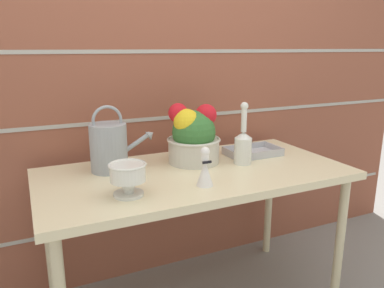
% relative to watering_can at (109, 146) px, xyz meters
% --- Properties ---
extents(brick_wall, '(3.60, 0.08, 2.20)m').
position_rel_watering_can_xyz_m(brick_wall, '(0.36, 0.29, 0.24)').
color(brick_wall, brown).
rests_on(brick_wall, ground_plane).
extents(patio_table, '(1.44, 0.71, 0.74)m').
position_rel_watering_can_xyz_m(patio_table, '(0.36, -0.17, -0.18)').
color(patio_table, beige).
rests_on(patio_table, ground_plane).
extents(watering_can, '(0.32, 0.17, 0.31)m').
position_rel_watering_can_xyz_m(watering_can, '(0.00, 0.00, 0.00)').
color(watering_can, '#93999E').
rests_on(watering_can, patio_table).
extents(crystal_pedestal_bowl, '(0.15, 0.15, 0.13)m').
position_rel_watering_can_xyz_m(crystal_pedestal_bowl, '(-0.01, -0.34, -0.03)').
color(crystal_pedestal_bowl, silver).
rests_on(crystal_pedestal_bowl, patio_table).
extents(flower_planter, '(0.27, 0.27, 0.30)m').
position_rel_watering_can_xyz_m(flower_planter, '(0.41, -0.04, 0.02)').
color(flower_planter, beige).
rests_on(flower_planter, patio_table).
extents(glass_decanter, '(0.09, 0.09, 0.31)m').
position_rel_watering_can_xyz_m(glass_decanter, '(0.62, -0.16, -0.02)').
color(glass_decanter, silver).
rests_on(glass_decanter, patio_table).
extents(figurine_vase, '(0.07, 0.07, 0.17)m').
position_rel_watering_can_xyz_m(figurine_vase, '(0.31, -0.36, -0.05)').
color(figurine_vase, white).
rests_on(figurine_vase, patio_table).
extents(wire_tray, '(0.29, 0.18, 0.04)m').
position_rel_watering_can_xyz_m(wire_tray, '(0.76, -0.05, -0.11)').
color(wire_tray, '#B7B7BC').
rests_on(wire_tray, patio_table).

